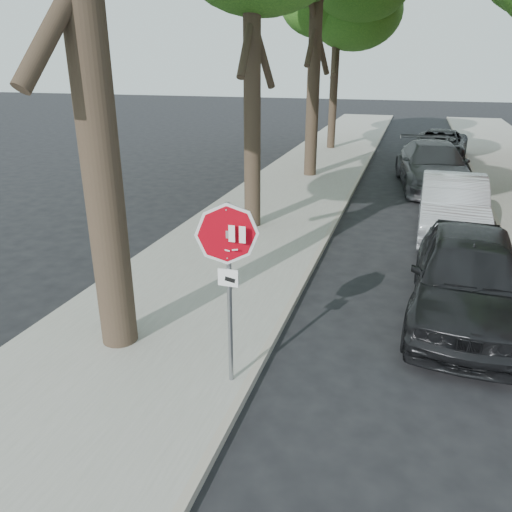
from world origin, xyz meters
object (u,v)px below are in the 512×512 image
Objects in this scene: car_a at (468,277)px; car_c at (433,166)px; stop_sign at (228,261)px; car_b at (452,206)px; car_d at (439,146)px.

car_c is at bearing 95.76° from car_a.
car_b is (3.30, 8.22, -1.18)m from stop_sign.
car_a reaches higher than car_b.
car_a is at bearing -89.34° from car_b.
car_c is 1.10× the size of car_d.
car_b is 5.43m from car_c.
car_d is (0.00, 11.06, -0.06)m from car_b.
car_d is (0.00, 16.05, -0.10)m from car_a.
car_d is (3.30, 19.28, -1.24)m from stop_sign.
car_a reaches higher than car_d.
car_c is at bearing 77.98° from stop_sign.
car_a is 1.02× the size of car_b.
car_d is (0.40, 5.64, -0.10)m from car_c.
car_c is at bearing 94.84° from car_b.
car_a is at bearing -83.61° from car_d.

